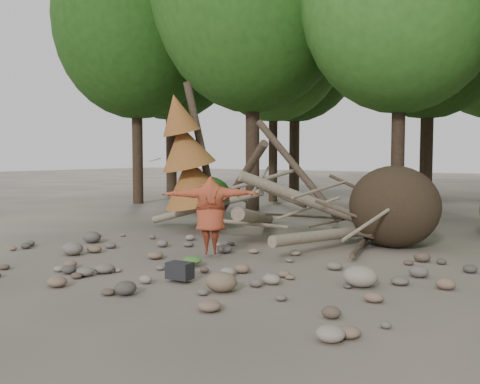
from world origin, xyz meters
The scene contains 13 objects.
ground centered at (0.00, 0.00, 0.00)m, with size 120.00×120.00×0.00m, color #514C44.
deadfall_pile centered at (2.02, 4.24, 0.95)m, with size 8.55×5.24×3.30m.
dead_conifer centered at (-3.12, 3.37, 2.11)m, with size 2.06×2.16×4.35m.
bush_left centered at (-5.50, 7.20, 0.72)m, with size 1.80×1.80×1.44m, color #235416.
bush_mid centered at (0.80, 7.80, 0.56)m, with size 1.40×1.40×1.12m, color #2F6A1E.
frisbee_thrower centered at (-0.23, 0.74, 0.93)m, with size 2.51×1.75×2.10m.
backpack centered at (0.73, -1.35, 0.15)m, with size 0.44×0.29×0.29m, color black.
cloth_green centered at (0.06, -0.22, 0.08)m, with size 0.42×0.35×0.16m, color #3B6E2C.
cloth_orange centered at (1.23, -0.89, 0.05)m, with size 0.27×0.22×0.10m, color #A64C1C.
boulder_front_left centered at (-2.91, -0.83, 0.15)m, with size 0.49×0.44×0.30m, color #6D645B.
boulder_front_right centered at (1.73, -1.45, 0.16)m, with size 0.54×0.49×0.32m, color brown.
boulder_mid_right centered at (3.47, 0.16, 0.18)m, with size 0.60×0.54×0.36m, color gray.
boulder_mid_left centered at (-3.90, 0.52, 0.15)m, with size 0.49×0.44×0.29m, color #574F49.
Camera 1 is at (6.94, -8.32, 2.24)m, focal length 40.00 mm.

